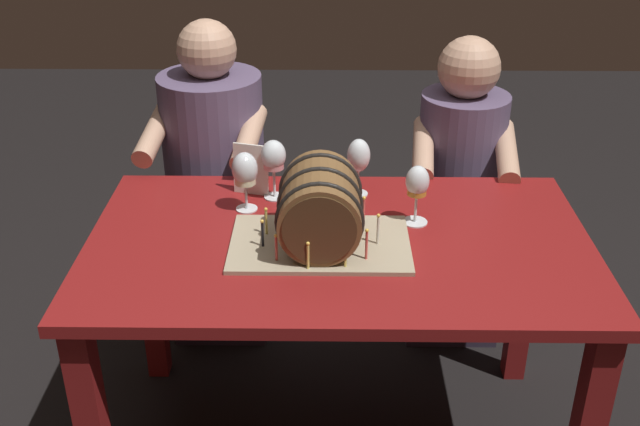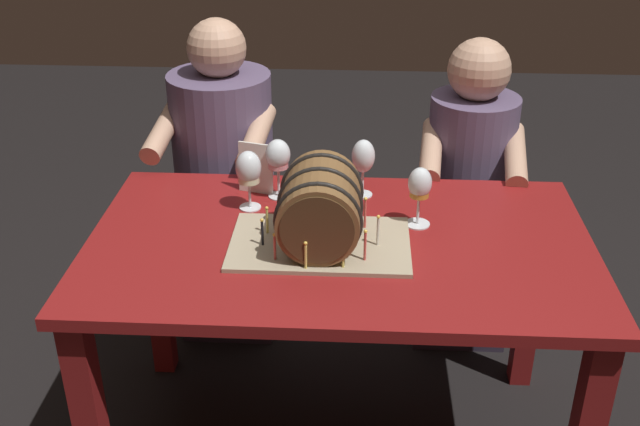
% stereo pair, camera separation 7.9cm
% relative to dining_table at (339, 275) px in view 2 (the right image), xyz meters
% --- Properties ---
extents(dining_table, '(1.39, 0.82, 0.75)m').
position_rel_dining_table_xyz_m(dining_table, '(0.00, 0.00, 0.00)').
color(dining_table, maroon).
rests_on(dining_table, ground).
extents(barrel_cake, '(0.49, 0.31, 0.23)m').
position_rel_dining_table_xyz_m(barrel_cake, '(-0.05, -0.03, 0.22)').
color(barrel_cake, tan).
rests_on(barrel_cake, dining_table).
extents(wine_glass_amber, '(0.07, 0.07, 0.18)m').
position_rel_dining_table_xyz_m(wine_glass_amber, '(0.22, 0.10, 0.24)').
color(wine_glass_amber, white).
rests_on(wine_glass_amber, dining_table).
extents(wine_glass_empty, '(0.07, 0.07, 0.18)m').
position_rel_dining_table_xyz_m(wine_glass_empty, '(0.06, 0.28, 0.24)').
color(wine_glass_empty, white).
rests_on(wine_glass_empty, dining_table).
extents(wine_glass_rose, '(0.08, 0.08, 0.19)m').
position_rel_dining_table_xyz_m(wine_glass_rose, '(-0.19, 0.26, 0.25)').
color(wine_glass_rose, white).
rests_on(wine_glass_rose, dining_table).
extents(wine_glass_white, '(0.08, 0.08, 0.18)m').
position_rel_dining_table_xyz_m(wine_glass_white, '(-0.27, 0.18, 0.24)').
color(wine_glass_white, white).
rests_on(wine_glass_white, dining_table).
extents(menu_card, '(0.11, 0.05, 0.16)m').
position_rel_dining_table_xyz_m(menu_card, '(-0.27, 0.29, 0.20)').
color(menu_card, silver).
rests_on(menu_card, dining_table).
extents(person_seated_left, '(0.42, 0.51, 1.20)m').
position_rel_dining_table_xyz_m(person_seated_left, '(-0.44, 0.66, -0.07)').
color(person_seated_left, '#372D40').
rests_on(person_seated_left, ground).
extents(person_seated_right, '(0.37, 0.47, 1.14)m').
position_rel_dining_table_xyz_m(person_seated_right, '(0.44, 0.65, -0.12)').
color(person_seated_right, '#372D40').
rests_on(person_seated_right, ground).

